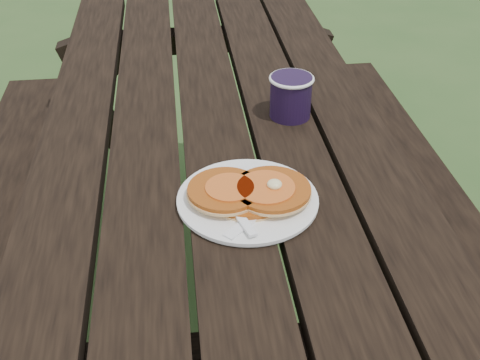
{
  "coord_description": "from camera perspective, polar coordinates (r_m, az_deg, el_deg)",
  "views": [
    {
      "loc": [
        -0.08,
        -1.2,
        1.4
      ],
      "look_at": [
        0.02,
        -0.33,
        0.8
      ],
      "focal_mm": 45.0,
      "sensor_mm": 36.0,
      "label": 1
    }
  ],
  "objects": [
    {
      "name": "coffee_cup",
      "position": [
        1.34,
        4.84,
        8.12
      ],
      "size": [
        0.1,
        0.1,
        0.1
      ],
      "rotation": [
        0.0,
        0.0,
        0.29
      ],
      "color": "black",
      "rests_on": "picnic_table"
    },
    {
      "name": "ground",
      "position": [
        1.85,
        -1.98,
        -14.75
      ],
      "size": [
        60.0,
        60.0,
        0.0
      ],
      "primitive_type": "plane",
      "color": "#2D4B20",
      "rests_on": "ground"
    },
    {
      "name": "pancake_stack",
      "position": [
        1.07,
        0.95,
        -1.12
      ],
      "size": [
        0.22,
        0.15,
        0.04
      ],
      "rotation": [
        0.0,
        0.0,
        0.17
      ],
      "color": "#AB4E13",
      "rests_on": "plate"
    },
    {
      "name": "plate",
      "position": [
        1.08,
        0.73,
        -1.92
      ],
      "size": [
        0.25,
        0.25,
        0.01
      ],
      "primitive_type": "cylinder",
      "rotation": [
        0.0,
        0.0,
        0.03
      ],
      "color": "white",
      "rests_on": "picnic_table"
    },
    {
      "name": "picnic_table",
      "position": [
        1.58,
        -2.24,
        -6.09
      ],
      "size": [
        1.36,
        1.8,
        0.75
      ],
      "color": "black",
      "rests_on": "ground"
    },
    {
      "name": "knife",
      "position": [
        1.05,
        1.94,
        -3.03
      ],
      "size": [
        0.14,
        0.14,
        0.0
      ],
      "primitive_type": "cube",
      "rotation": [
        0.0,
        0.0,
        -0.8
      ],
      "color": "white",
      "rests_on": "plate"
    },
    {
      "name": "fork",
      "position": [
        1.03,
        0.01,
        -3.5
      ],
      "size": [
        0.08,
        0.16,
        0.01
      ],
      "primitive_type": null,
      "rotation": [
        0.0,
        0.0,
        0.3
      ],
      "color": "white",
      "rests_on": "plate"
    }
  ]
}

